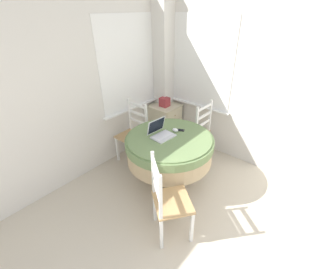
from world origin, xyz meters
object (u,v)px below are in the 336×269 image
object	(u,v)px
laptop	(161,133)
dining_chair_near_right_window	(196,132)
cell_phone	(180,130)
computer_mouse	(175,130)
dining_chair_near_back_window	(134,134)
corner_cabinet	(165,122)
round_dining_table	(170,147)
storage_box	(165,102)
dining_chair_camera_near	(168,201)

from	to	relation	value
laptop	dining_chair_near_right_window	bearing A→B (deg)	-1.16
cell_phone	dining_chair_near_right_window	distance (m)	0.66
computer_mouse	dining_chair_near_back_window	size ratio (longest dim) A/B	0.09
laptop	computer_mouse	distance (m)	0.23
dining_chair_near_right_window	computer_mouse	bearing A→B (deg)	-174.67
corner_cabinet	cell_phone	bearing A→B (deg)	-128.53
dining_chair_near_right_window	corner_cabinet	world-z (taller)	dining_chair_near_right_window
dining_chair_near_right_window	round_dining_table	bearing A→B (deg)	-173.49
round_dining_table	storage_box	size ratio (longest dim) A/B	7.38
computer_mouse	dining_chair_near_right_window	xyz separation A→B (m)	(0.65, 0.06, -0.32)
dining_chair_near_back_window	dining_chair_camera_near	bearing A→B (deg)	-119.14
computer_mouse	dining_chair_near_back_window	xyz separation A→B (m)	(-0.07, 0.79, -0.32)
cell_phone	dining_chair_near_right_window	size ratio (longest dim) A/B	0.12
storage_box	dining_chair_camera_near	bearing A→B (deg)	-138.76
computer_mouse	dining_chair_near_right_window	bearing A→B (deg)	5.33
dining_chair_near_back_window	computer_mouse	bearing A→B (deg)	-84.71
dining_chair_near_back_window	storage_box	distance (m)	0.86
cell_phone	dining_chair_near_right_window	bearing A→B (deg)	9.43
dining_chair_camera_near	round_dining_table	bearing A→B (deg)	38.32
round_dining_table	dining_chair_near_back_window	distance (m)	0.84
dining_chair_near_right_window	storage_box	bearing A→B (deg)	83.73
dining_chair_camera_near	dining_chair_near_back_window	bearing A→B (deg)	60.86
computer_mouse	dining_chair_camera_near	xyz separation A→B (m)	(-0.82, -0.55, -0.32)
laptop	cell_phone	bearing A→B (deg)	-21.60
cell_phone	laptop	bearing A→B (deg)	158.40
corner_cabinet	storage_box	world-z (taller)	storage_box
dining_chair_near_back_window	laptop	bearing A→B (deg)	-101.22
dining_chair_camera_near	corner_cabinet	size ratio (longest dim) A/B	1.43
dining_chair_near_back_window	dining_chair_camera_near	world-z (taller)	same
dining_chair_near_right_window	corner_cabinet	distance (m)	0.79
laptop	corner_cabinet	world-z (taller)	laptop
storage_box	computer_mouse	bearing A→B (deg)	-132.03
computer_mouse	corner_cabinet	size ratio (longest dim) A/B	0.13
dining_chair_camera_near	computer_mouse	bearing A→B (deg)	33.83
computer_mouse	round_dining_table	bearing A→B (deg)	-168.95
computer_mouse	dining_chair_near_right_window	world-z (taller)	dining_chair_near_right_window
cell_phone	dining_chair_camera_near	size ratio (longest dim) A/B	0.12
round_dining_table	computer_mouse	distance (m)	0.25
corner_cabinet	dining_chair_near_right_window	bearing A→B (deg)	-98.57
round_dining_table	corner_cabinet	bearing A→B (deg)	43.01
cell_phone	dining_chair_near_right_window	world-z (taller)	dining_chair_near_right_window
round_dining_table	dining_chair_near_right_window	bearing A→B (deg)	6.51
round_dining_table	cell_phone	xyz separation A→B (m)	(0.24, -0.00, 0.16)
laptop	dining_chair_near_back_window	distance (m)	0.81
round_dining_table	dining_chair_near_back_window	world-z (taller)	dining_chair_near_back_window
cell_phone	storage_box	distance (m)	1.07
computer_mouse	corner_cabinet	distance (m)	1.22
computer_mouse	dining_chair_camera_near	world-z (taller)	dining_chair_camera_near
cell_phone	dining_chair_camera_near	world-z (taller)	dining_chair_camera_near
dining_chair_camera_near	storage_box	xyz separation A→B (m)	(1.56, 1.36, 0.31)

